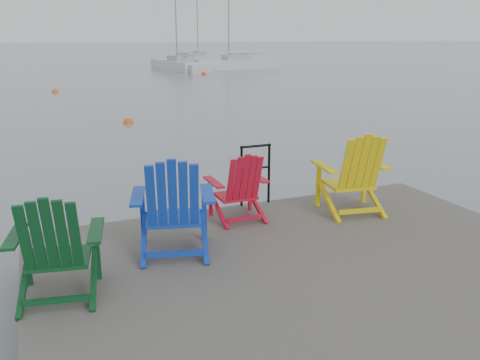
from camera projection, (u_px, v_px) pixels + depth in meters
name	position (u px, v px, depth m)	size (l,w,h in m)	color
ground	(327.00, 318.00, 5.44)	(400.00, 400.00, 0.00)	slate
dock	(328.00, 289.00, 5.35)	(6.00, 5.00, 1.40)	#2D2B28
handrail	(255.00, 169.00, 7.42)	(0.48, 0.04, 0.90)	black
chair_green	(55.00, 246.00, 4.71)	(0.96, 0.91, 1.08)	#0B3D1B
chair_blue	(173.00, 205.00, 5.68)	(1.08, 1.03, 1.17)	#1038AE
chair_red	(239.00, 186.00, 6.79)	(0.75, 0.70, 0.95)	red
chair_yellow	(354.00, 173.00, 7.04)	(1.02, 0.96, 1.16)	yellow
sailboat_near	(179.00, 66.00, 43.62)	(2.99, 8.98, 12.13)	silver
sailboat_mid	(198.00, 60.00, 53.41)	(6.17, 9.91, 13.23)	silver
sailboat_far	(233.00, 65.00, 44.62)	(7.92, 2.67, 10.83)	silver
buoy_a	(128.00, 123.00, 17.46)	(0.36, 0.36, 0.36)	#ED520D
buoy_b	(55.00, 92.00, 26.83)	(0.36, 0.36, 0.36)	#E8530D
buoy_c	(235.00, 70.00, 43.99)	(0.40, 0.40, 0.40)	red
buoy_d	(204.00, 74.00, 38.79)	(0.41, 0.41, 0.41)	red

